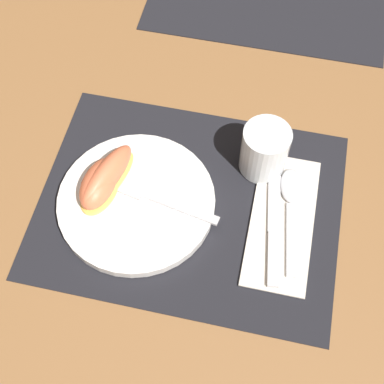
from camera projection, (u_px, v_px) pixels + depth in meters
ground_plane at (190, 205)px, 0.83m from camera, size 3.00×3.00×0.00m
placemat at (190, 204)px, 0.83m from camera, size 0.46×0.36×0.00m
plate at (136, 202)px, 0.82m from camera, size 0.24×0.24×0.02m
juice_glass at (264, 152)px, 0.83m from camera, size 0.07×0.07×0.09m
napkin at (282, 221)px, 0.81m from camera, size 0.10×0.23×0.00m
knife at (274, 223)px, 0.81m from camera, size 0.04×0.21×0.01m
spoon at (291, 199)px, 0.82m from camera, size 0.05×0.18×0.01m
fork at (148, 195)px, 0.82m from camera, size 0.20×0.06×0.00m
citrus_wedge_0 at (107, 178)px, 0.81m from camera, size 0.08×0.13×0.05m
citrus_wedge_1 at (99, 184)px, 0.81m from camera, size 0.06×0.10×0.04m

